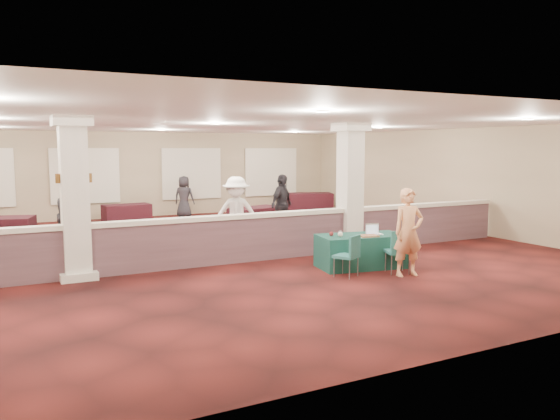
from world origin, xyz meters
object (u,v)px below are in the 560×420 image
far_table_front_center (224,232)px  attendee_c (282,205)px  far_table_back_right (309,202)px  attendee_b (236,213)px  near_table (361,251)px  woman (408,232)px  attendee_a (70,214)px  conf_chair_side (350,252)px  attendee_d (184,197)px  far_table_back_center (127,214)px  far_table_front_right (256,218)px  far_table_front_left (3,243)px  conf_chair_main (399,248)px

far_table_front_center → attendee_c: 2.35m
far_table_back_right → attendee_b: size_ratio=1.01×
near_table → far_table_back_right: (4.38, 9.71, 0.03)m
near_table → woman: bearing=-61.3°
attendee_a → woman: bearing=-75.3°
woman → far_table_back_right: size_ratio=0.94×
conf_chair_side → woman: (1.12, -0.44, 0.39)m
far_table_back_right → attendee_d: size_ratio=1.21×
near_table → far_table_front_center: bearing=122.4°
near_table → far_table_front_center: size_ratio=1.04×
far_table_front_center → far_table_back_center: size_ratio=1.13×
far_table_front_right → far_table_back_center: bearing=133.9°
far_table_front_left → attendee_a: (1.59, 0.78, 0.53)m
conf_chair_side → conf_chair_main: bearing=-38.9°
attendee_a → far_table_front_center: bearing=-49.7°
attendee_d → attendee_a: bearing=84.1°
attendee_b → near_table: bearing=-36.7°
far_table_back_right → attendee_d: (-5.13, 0.50, 0.40)m
near_table → far_table_back_right: size_ratio=0.98×
far_table_front_right → near_table: bearing=-93.5°
woman → far_table_front_left: size_ratio=1.07×
woman → far_table_front_center: size_ratio=1.00×
far_table_front_left → far_table_back_right: bearing=23.6°
far_table_front_center → far_table_back_right: (6.02, 5.77, 0.02)m
near_table → far_table_back_right: 10.65m
far_table_front_right → attendee_a: bearing=-173.6°
far_table_front_left → near_table: bearing=-34.7°
far_table_back_center → far_table_back_right: size_ratio=0.84×
far_table_front_center → attendee_a: 4.05m
far_table_front_center → far_table_back_center: bearing=103.2°
near_table → far_table_front_left: near_table is taller
conf_chair_side → far_table_front_center: bearing=73.9°
far_table_front_left → attendee_b: size_ratio=0.89×
far_table_back_right → attendee_c: 6.34m
woman → attendee_b: bearing=124.5°
conf_chair_side → attendee_c: (1.26, 5.36, 0.41)m
near_table → attendee_a: attendee_a is taller
far_table_front_center → attendee_b: attendee_b is taller
attendee_a → attendee_b: attendee_b is taller
far_table_front_right → attendee_b: 3.63m
far_table_front_right → attendee_d: attendee_d is taller
conf_chair_main → far_table_front_left: (-7.23, 5.66, -0.20)m
conf_chair_main → conf_chair_side: size_ratio=1.07×
conf_chair_main → attendee_d: bearing=115.3°
far_table_front_right → far_table_front_left: bearing=-168.9°
far_table_back_right → attendee_b: (-5.95, -6.50, 0.55)m
far_table_front_center → attendee_b: bearing=-84.8°
attendee_a → attendee_b: (3.74, -2.36, 0.07)m
far_table_front_center → attendee_a: bearing=156.1°
conf_chair_main → attendee_c: size_ratio=0.50×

